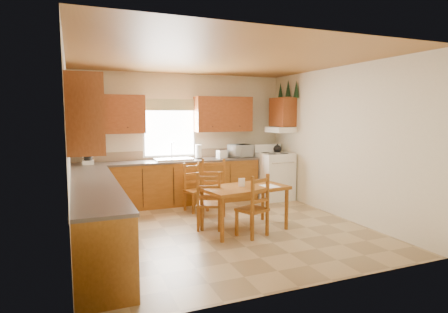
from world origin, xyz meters
name	(u,v)px	position (x,y,z in m)	size (l,w,h in m)	color
floor	(222,229)	(0.00, 0.00, 0.00)	(4.50, 4.50, 0.00)	#A0855A
ceiling	(222,59)	(0.00, 0.00, 2.70)	(4.50, 4.50, 0.00)	#97632E
wall_left	(69,152)	(-2.25, 0.00, 1.35)	(4.50, 4.50, 0.00)	beige
wall_right	(338,142)	(2.25, 0.00, 1.35)	(4.50, 4.50, 0.00)	beige
wall_back	(183,138)	(0.00, 2.25, 1.35)	(4.50, 4.50, 0.00)	beige
wall_front	(304,164)	(0.00, -2.25, 1.35)	(4.50, 4.50, 0.00)	beige
lower_cab_back	(170,184)	(-0.38, 1.95, 0.44)	(3.75, 0.60, 0.88)	brown
lower_cab_left	(95,218)	(-1.95, -0.15, 0.44)	(0.60, 3.60, 0.88)	brown
counter_back	(170,161)	(-0.38, 1.95, 0.90)	(3.75, 0.63, 0.04)	#4F453E
counter_left	(94,185)	(-1.95, -0.15, 0.90)	(0.63, 3.60, 0.04)	#4F453E
backsplash	(166,155)	(-0.38, 2.24, 1.01)	(3.75, 0.01, 0.18)	#8F7658
upper_cab_back_left	(108,114)	(-1.55, 2.08, 1.85)	(1.41, 0.33, 0.75)	brown
upper_cab_back_right	(223,114)	(0.86, 2.08, 1.85)	(1.25, 0.33, 0.75)	brown
upper_cab_left	(80,114)	(-2.08, -0.15, 1.85)	(0.33, 3.60, 0.75)	brown
upper_cab_stove	(283,112)	(2.08, 1.65, 1.90)	(0.33, 0.62, 0.62)	brown
range_hood	(280,130)	(2.03, 1.65, 1.52)	(0.44, 0.62, 0.12)	white
window_frame	(170,129)	(-0.30, 2.22, 1.55)	(1.13, 0.02, 1.18)	white
window_pane	(170,129)	(-0.30, 2.21, 1.55)	(1.05, 0.01, 1.10)	white
window_valance	(169,105)	(-0.30, 2.19, 2.05)	(1.19, 0.01, 0.24)	#4B6532
sink_basin	(173,159)	(-0.30, 1.95, 0.94)	(0.75, 0.45, 0.04)	silver
pine_decal_a	(296,89)	(2.21, 1.33, 2.38)	(0.22, 0.22, 0.36)	black
pine_decal_b	(288,88)	(2.21, 1.65, 2.42)	(0.22, 0.22, 0.36)	black
pine_decal_c	(280,91)	(2.21, 1.97, 2.38)	(0.22, 0.22, 0.36)	black
stove	(274,176)	(1.88, 1.61, 0.50)	(0.67, 0.69, 0.99)	white
coffeemaker	(88,154)	(-1.94, 1.92, 1.11)	(0.22, 0.26, 0.37)	white
paper_towel	(198,152)	(0.25, 1.96, 1.07)	(0.13, 0.13, 0.30)	white
toaster	(222,154)	(0.77, 1.95, 1.01)	(0.21, 0.13, 0.17)	white
microwave	(241,151)	(1.22, 1.95, 1.06)	(0.46, 0.33, 0.28)	white
dining_table	(244,208)	(0.31, -0.17, 0.36)	(1.33, 0.76, 0.71)	brown
chair_near_left	(209,200)	(-0.18, 0.11, 0.47)	(0.40, 0.38, 0.94)	brown
chair_near_right	(252,205)	(0.30, -0.47, 0.48)	(0.40, 0.38, 0.95)	brown
chair_far_left	(213,190)	(0.06, 0.61, 0.53)	(0.44, 0.42, 1.05)	brown
chair_far_right	(196,188)	(-0.03, 1.26, 0.46)	(0.38, 0.37, 0.92)	brown
table_paper	(270,186)	(0.70, -0.29, 0.71)	(0.23, 0.31, 0.00)	white
table_card	(242,182)	(0.27, -0.16, 0.78)	(0.10, 0.02, 0.13)	white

